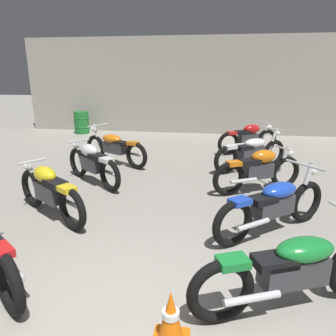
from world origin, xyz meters
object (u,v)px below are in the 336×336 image
at_px(motorcycle_left_row_2, 92,163).
at_px(motorcycle_right_row_2, 259,169).
at_px(motorcycle_left_row_3, 115,147).
at_px(motorcycle_right_row_4, 248,138).
at_px(motorcycle_left_row_1, 49,191).
at_px(motorcycle_right_row_3, 252,151).
at_px(traffic_cone, 171,319).
at_px(motorcycle_right_row_1, 274,204).
at_px(motorcycle_right_row_0, 295,269).
at_px(oil_drum, 82,122).

xyz_separation_m(motorcycle_left_row_2, motorcycle_right_row_2, (3.41, 0.04, 0.00)).
height_order(motorcycle_left_row_3, motorcycle_right_row_4, motorcycle_left_row_3).
height_order(motorcycle_left_row_1, motorcycle_left_row_3, motorcycle_left_row_3).
relative_size(motorcycle_right_row_3, traffic_cone, 3.36).
relative_size(motorcycle_right_row_1, motorcycle_right_row_2, 0.98).
distance_m(motorcycle_right_row_2, motorcycle_right_row_3, 1.52).
xyz_separation_m(motorcycle_left_row_3, motorcycle_right_row_0, (3.37, -4.80, 0.00)).
distance_m(motorcycle_left_row_2, motorcycle_right_row_1, 3.80).
bearing_deg(motorcycle_right_row_3, motorcycle_left_row_1, -137.25).
height_order(motorcycle_left_row_1, oil_drum, motorcycle_left_row_1).
bearing_deg(motorcycle_right_row_0, motorcycle_left_row_1, 154.98).
bearing_deg(motorcycle_left_row_2, motorcycle_left_row_1, -92.13).
bearing_deg(motorcycle_right_row_2, motorcycle_right_row_3, 89.42).
height_order(motorcycle_left_row_2, traffic_cone, motorcycle_left_row_2).
xyz_separation_m(motorcycle_left_row_3, motorcycle_right_row_1, (3.44, -3.21, 0.00)).
relative_size(motorcycle_left_row_1, motorcycle_left_row_3, 0.87).
height_order(motorcycle_right_row_0, motorcycle_right_row_2, motorcycle_right_row_0).
bearing_deg(motorcycle_right_row_1, motorcycle_left_row_1, 179.95).
height_order(motorcycle_right_row_2, motorcycle_right_row_4, same).
bearing_deg(motorcycle_left_row_2, traffic_cone, -60.07).
bearing_deg(oil_drum, motorcycle_left_row_2, -64.43).
xyz_separation_m(oil_drum, traffic_cone, (4.88, -9.41, -0.17)).
height_order(motorcycle_right_row_4, oil_drum, motorcycle_right_row_4).
bearing_deg(motorcycle_right_row_4, motorcycle_left_row_3, -154.30).
xyz_separation_m(motorcycle_right_row_4, traffic_cone, (-1.27, -7.11, -0.20)).
relative_size(motorcycle_left_row_3, motorcycle_right_row_1, 1.11).
bearing_deg(motorcycle_left_row_3, motorcycle_left_row_2, -89.39).
height_order(motorcycle_left_row_1, motorcycle_right_row_4, same).
distance_m(motorcycle_left_row_2, oil_drum, 6.14).
height_order(motorcycle_right_row_3, motorcycle_right_row_4, motorcycle_right_row_3).
bearing_deg(traffic_cone, motorcycle_right_row_0, 28.66).
bearing_deg(traffic_cone, motorcycle_right_row_2, 73.23).
distance_m(motorcycle_right_row_0, motorcycle_right_row_2, 3.30).
relative_size(motorcycle_left_row_1, motorcycle_right_row_0, 0.83).
xyz_separation_m(motorcycle_right_row_2, oil_drum, (-6.06, 5.50, -0.03)).
xyz_separation_m(motorcycle_left_row_1, motorcycle_right_row_0, (3.42, -1.60, -0.01)).
distance_m(motorcycle_left_row_3, motorcycle_right_row_3, 3.44).
bearing_deg(motorcycle_left_row_1, oil_drum, 109.77).
distance_m(motorcycle_left_row_1, motorcycle_right_row_3, 4.75).
bearing_deg(motorcycle_left_row_2, motorcycle_right_row_3, 24.48).
xyz_separation_m(motorcycle_left_row_3, motorcycle_right_row_4, (3.52, 1.69, 0.01)).
xyz_separation_m(motorcycle_left_row_2, motorcycle_right_row_0, (3.36, -3.26, -0.01)).
height_order(motorcycle_left_row_1, motorcycle_left_row_2, same).
xyz_separation_m(motorcycle_left_row_2, motorcycle_right_row_3, (3.43, 1.56, -0.01)).
distance_m(motorcycle_right_row_4, oil_drum, 6.57).
xyz_separation_m(motorcycle_right_row_1, oil_drum, (-6.07, 7.20, -0.03)).
bearing_deg(traffic_cone, motorcycle_left_row_1, 136.04).
bearing_deg(oil_drum, motorcycle_right_row_1, -49.89).
height_order(motorcycle_left_row_1, motorcycle_right_row_0, motorcycle_right_row_0).
distance_m(motorcycle_left_row_1, motorcycle_right_row_0, 3.77).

